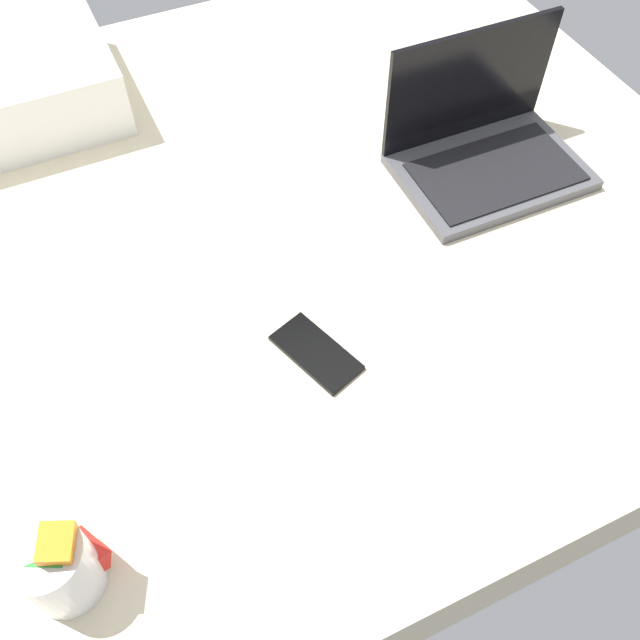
% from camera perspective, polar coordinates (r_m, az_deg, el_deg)
% --- Properties ---
extents(bed_mattress, '(1.80, 1.40, 0.18)m').
position_cam_1_polar(bed_mattress, '(1.28, -7.56, 4.85)').
color(bed_mattress, beige).
rests_on(bed_mattress, ground).
extents(laptop, '(0.33, 0.23, 0.23)m').
position_cam_1_polar(laptop, '(1.32, 13.46, 13.77)').
color(laptop, '#4C4C51').
rests_on(laptop, bed_mattress).
extents(snack_cup, '(0.11, 0.10, 0.14)m').
position_cam_1_polar(snack_cup, '(0.90, -20.86, -18.39)').
color(snack_cup, silver).
rests_on(snack_cup, bed_mattress).
extents(cell_phone, '(0.11, 0.15, 0.01)m').
position_cam_1_polar(cell_phone, '(1.04, -0.33, -2.72)').
color(cell_phone, black).
rests_on(cell_phone, bed_mattress).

